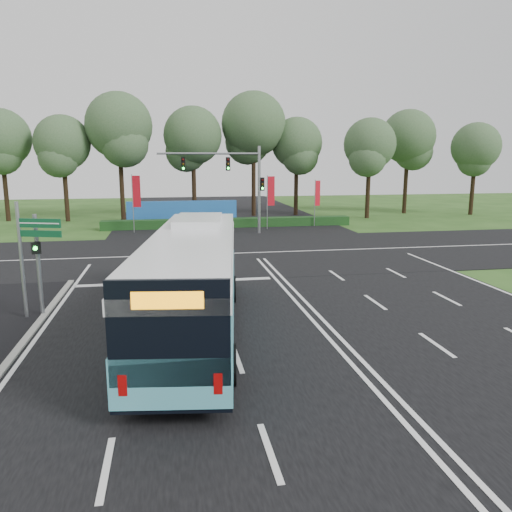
% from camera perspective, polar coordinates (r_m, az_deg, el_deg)
% --- Properties ---
extents(ground, '(120.00, 120.00, 0.00)m').
position_cam_1_polar(ground, '(20.82, 5.03, -5.84)').
color(ground, '#284D19').
rests_on(ground, ground).
extents(road_main, '(20.00, 120.00, 0.04)m').
position_cam_1_polar(road_main, '(20.81, 5.03, -5.79)').
color(road_main, black).
rests_on(road_main, ground).
extents(road_cross, '(120.00, 14.00, 0.05)m').
position_cam_1_polar(road_cross, '(32.22, -0.45, 0.34)').
color(road_cross, black).
rests_on(road_cross, ground).
extents(kerb_strip, '(0.25, 18.00, 0.12)m').
position_cam_1_polar(kerb_strip, '(17.98, -25.44, -9.50)').
color(kerb_strip, gray).
rests_on(kerb_strip, ground).
extents(city_bus, '(4.46, 13.44, 3.79)m').
position_cam_1_polar(city_bus, '(17.41, -7.11, -2.76)').
color(city_bus, '#52AEBE').
rests_on(city_bus, ground).
extents(pedestrian_signal, '(0.37, 0.44, 3.99)m').
position_cam_1_polar(pedestrian_signal, '(20.76, -23.65, -0.59)').
color(pedestrian_signal, gray).
rests_on(pedestrian_signal, ground).
extents(street_sign, '(1.68, 0.62, 4.49)m').
position_cam_1_polar(street_sign, '(20.46, -24.50, 0.93)').
color(street_sign, gray).
rests_on(street_sign, ground).
extents(banner_flag_left, '(0.69, 0.20, 4.77)m').
position_cam_1_polar(banner_flag_left, '(41.96, -13.60, 6.79)').
color(banner_flag_left, gray).
rests_on(banner_flag_left, ground).
extents(banner_flag_mid, '(0.68, 0.12, 4.63)m').
position_cam_1_polar(banner_flag_mid, '(42.83, 1.61, 7.07)').
color(banner_flag_mid, gray).
rests_on(banner_flag_mid, ground).
extents(banner_flag_right, '(0.57, 0.29, 4.18)m').
position_cam_1_polar(banner_flag_right, '(45.11, 6.97, 6.84)').
color(banner_flag_right, gray).
rests_on(banner_flag_right, ground).
extents(traffic_light_gantry, '(8.41, 0.28, 7.00)m').
position_cam_1_polar(traffic_light_gantry, '(40.11, -2.19, 9.14)').
color(traffic_light_gantry, gray).
rests_on(traffic_light_gantry, ground).
extents(hedge, '(22.00, 1.20, 0.80)m').
position_cam_1_polar(hedge, '(44.39, -3.11, 3.80)').
color(hedge, '#143613').
rests_on(hedge, ground).
extents(blue_hoarding, '(10.00, 0.30, 2.20)m').
position_cam_1_polar(blue_hoarding, '(46.50, -8.41, 4.90)').
color(blue_hoarding, '#2162B3').
rests_on(blue_hoarding, ground).
extents(eucalyptus_row, '(53.13, 9.71, 12.80)m').
position_cam_1_polar(eucalyptus_row, '(51.65, -1.97, 13.59)').
color(eucalyptus_row, black).
rests_on(eucalyptus_row, ground).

